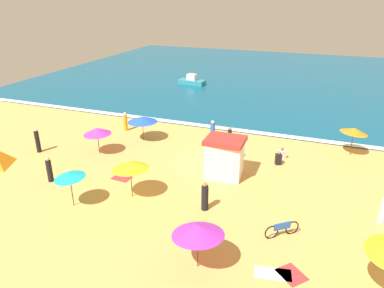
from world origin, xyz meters
The scene contains 25 objects.
ground_plane centered at (0.00, 0.00, 0.00)m, with size 60.00×60.00×0.00m, color #E0A856.
ocean_water centered at (0.00, 28.00, 0.05)m, with size 60.00×44.00×0.10m, color #0F567A.
wave_breaker_foam centered at (0.00, 6.30, 0.10)m, with size 57.00×0.70×0.01m, color white.
lifeguard_cabana centered at (1.51, -1.58, 1.28)m, with size 2.34×1.98×2.51m.
beach_umbrella_0 centered at (9.03, 4.58, 1.82)m, with size 2.61×2.60×2.11m.
beach_umbrella_1 centered at (-6.00, 1.87, 1.70)m, with size 3.23×3.23×1.94m.
beach_umbrella_2 centered at (2.71, -9.75, 1.83)m, with size 3.06×3.07×2.17m.
beach_umbrella_3 centered at (-2.63, -5.83, 1.98)m, with size 2.86×2.85×2.29m.
beach_umbrella_4 centered at (-7.76, -1.50, 1.70)m, with size 2.45×2.44×1.96m.
beach_umbrella_5 centered at (-5.13, -7.77, 1.84)m, with size 2.32×2.32×2.07m.
parked_bicycle centered at (5.73, -6.44, 0.38)m, with size 1.46×1.19×0.76m.
beachgoer_0 centered at (0.76, 2.41, 0.85)m, with size 0.41×0.41×1.76m.
beachgoer_1 centered at (-11.96, -2.86, 0.87)m, with size 0.38×0.38×1.83m.
beachgoer_2 centered at (-8.15, -6.04, 0.75)m, with size 0.36×0.36×1.61m.
beachgoer_3 centered at (10.23, -3.57, 0.75)m, with size 0.44×0.44×1.60m.
beachgoer_4 centered at (-0.93, 3.71, 0.75)m, with size 0.51×0.51×1.61m.
beachgoer_5 centered at (4.56, 2.29, 0.32)m, with size 0.65×0.65×0.78m.
beachgoer_6 centered at (-8.34, 3.17, 0.76)m, with size 0.41×0.41×1.57m.
beachgoer_7 centered at (4.47, 1.23, 0.42)m, with size 0.49×0.49×0.95m.
beachgoer_9 centered at (1.61, -5.61, 0.76)m, with size 0.52×0.52×1.63m.
beach_towel_0 centered at (-4.32, -4.17, 0.01)m, with size 1.21×0.91×0.01m.
beach_towel_1 centered at (6.47, -8.86, 0.01)m, with size 1.43×1.42×0.01m.
beach_towel_2 centered at (5.75, -9.08, 0.01)m, with size 1.62×0.99×0.01m.
beach_towel_3 centered at (1.54, 1.85, 0.01)m, with size 1.37×1.37×0.01m.
small_boat_0 centered at (-8.80, 19.93, 0.51)m, with size 3.41×1.70×1.26m.
Camera 1 is at (6.63, -20.77, 10.60)m, focal length 33.16 mm.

